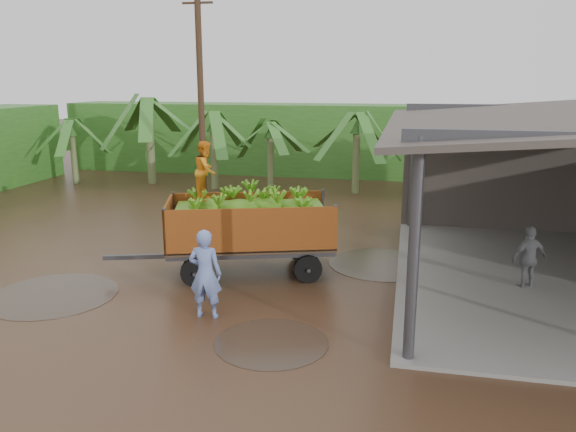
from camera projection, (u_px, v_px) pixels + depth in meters
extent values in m
plane|color=black|center=(201.00, 272.00, 14.58)|extent=(100.00, 100.00, 0.00)
cube|color=#2D661E|center=(272.00, 138.00, 29.75)|extent=(22.00, 3.00, 3.60)
cube|color=#47474C|center=(136.00, 257.00, 14.19)|extent=(1.61, 0.61, 0.11)
imported|color=orange|center=(206.00, 171.00, 13.91)|extent=(0.63, 0.77, 1.48)
imported|color=#6D83C7|center=(205.00, 274.00, 11.63)|extent=(0.71, 0.48, 1.91)
imported|color=slate|center=(529.00, 258.00, 13.19)|extent=(0.99, 0.77, 1.56)
cylinder|color=#47301E|center=(201.00, 99.00, 21.75)|extent=(0.24, 0.24, 8.25)
cube|color=#47301E|center=(197.00, 3.00, 20.91)|extent=(1.20, 0.08, 0.08)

